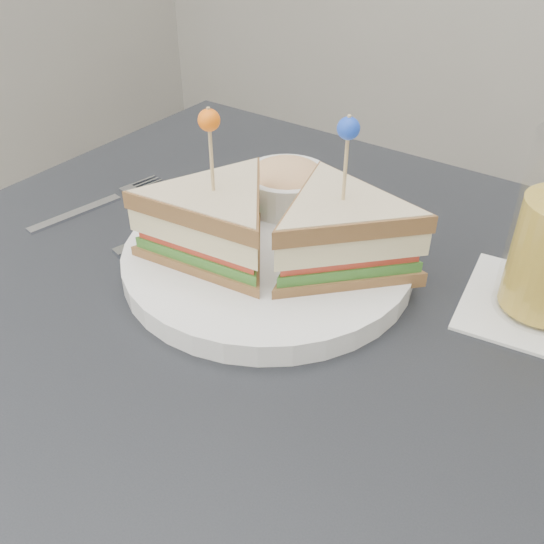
{
  "coord_description": "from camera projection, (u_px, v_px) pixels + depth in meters",
  "views": [
    {
      "loc": [
        0.25,
        -0.33,
        1.1
      ],
      "look_at": [
        0.01,
        0.01,
        0.8
      ],
      "focal_mm": 40.0,
      "sensor_mm": 36.0,
      "label": 1
    }
  ],
  "objects": [
    {
      "name": "table",
      "position": [
        257.0,
        380.0,
        0.58
      ],
      "size": [
        0.8,
        0.8,
        0.75
      ],
      "color": "black",
      "rests_on": "ground"
    },
    {
      "name": "plate_meal",
      "position": [
        276.0,
        230.0,
        0.57
      ],
      "size": [
        0.37,
        0.37,
        0.17
      ],
      "rotation": [
        0.0,
        0.0,
        -0.42
      ],
      "color": "white",
      "rests_on": "table"
    },
    {
      "name": "cutlery_fork",
      "position": [
        106.0,
        201.0,
        0.71
      ],
      "size": [
        0.05,
        0.17,
        0.01
      ],
      "rotation": [
        0.0,
        0.0,
        -0.18
      ],
      "color": "silver",
      "rests_on": "table"
    },
    {
      "name": "cutlery_knife",
      "position": [
        189.0,
        225.0,
        0.66
      ],
      "size": [
        0.07,
        0.19,
        0.01
      ],
      "rotation": [
        0.0,
        0.0,
        -0.27
      ],
      "color": "silver",
      "rests_on": "table"
    }
  ]
}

